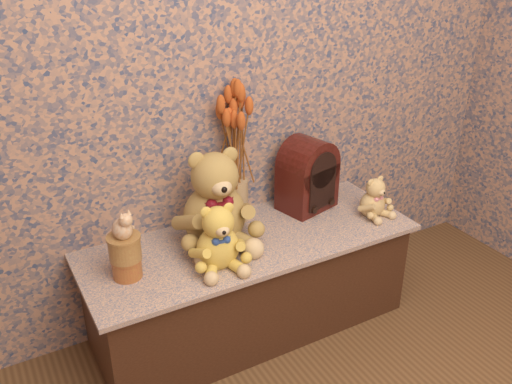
# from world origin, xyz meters

# --- Properties ---
(display_shelf) EXTENTS (1.41, 0.53, 0.46)m
(display_shelf) POSITION_xyz_m (0.00, 1.24, 0.23)
(display_shelf) COLOR #3B4F7A
(display_shelf) RESTS_ON ground
(teddy_large) EXTENTS (0.39, 0.45, 0.44)m
(teddy_large) POSITION_xyz_m (-0.13, 1.31, 0.68)
(teddy_large) COLOR #AA8541
(teddy_large) RESTS_ON display_shelf
(teddy_medium) EXTENTS (0.26, 0.29, 0.28)m
(teddy_medium) POSITION_xyz_m (-0.20, 1.14, 0.60)
(teddy_medium) COLOR gold
(teddy_medium) RESTS_ON display_shelf
(teddy_small) EXTENTS (0.18, 0.21, 0.20)m
(teddy_small) POSITION_xyz_m (0.58, 1.16, 0.56)
(teddy_small) COLOR tan
(teddy_small) RESTS_ON display_shelf
(cathedral_radio) EXTENTS (0.28, 0.23, 0.34)m
(cathedral_radio) POSITION_xyz_m (0.36, 1.37, 0.63)
(cathedral_radio) COLOR #340F09
(cathedral_radio) RESTS_ON display_shelf
(ceramic_vase) EXTENTS (0.14, 0.14, 0.19)m
(ceramic_vase) POSITION_xyz_m (0.03, 1.43, 0.55)
(ceramic_vase) COLOR tan
(ceramic_vase) RESTS_ON display_shelf
(dried_stalks) EXTENTS (0.26, 0.26, 0.45)m
(dried_stalks) POSITION_xyz_m (0.03, 1.43, 0.87)
(dried_stalks) COLOR #BC4F1E
(dried_stalks) RESTS_ON ceramic_vase
(biscuit_tin_lower) EXTENTS (0.14, 0.14, 0.08)m
(biscuit_tin_lower) POSITION_xyz_m (-0.53, 1.23, 0.50)
(biscuit_tin_lower) COLOR #B18634
(biscuit_tin_lower) RESTS_ON display_shelf
(biscuit_tin_upper) EXTENTS (0.14, 0.14, 0.09)m
(biscuit_tin_upper) POSITION_xyz_m (-0.53, 1.23, 0.58)
(biscuit_tin_upper) COLOR tan
(biscuit_tin_upper) RESTS_ON biscuit_tin_lower
(cat_figurine) EXTENTS (0.11, 0.12, 0.12)m
(cat_figurine) POSITION_xyz_m (-0.53, 1.23, 0.69)
(cat_figurine) COLOR silver
(cat_figurine) RESTS_ON biscuit_tin_upper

